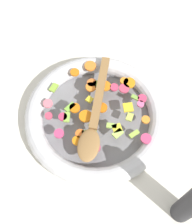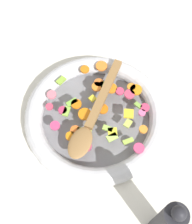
% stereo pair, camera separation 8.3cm
% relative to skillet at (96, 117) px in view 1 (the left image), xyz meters
% --- Properties ---
extents(ground_plane, '(4.00, 4.00, 0.00)m').
position_rel_skillet_xyz_m(ground_plane, '(0.00, 0.00, -0.02)').
color(ground_plane, silver).
extents(skillet, '(0.39, 0.39, 0.05)m').
position_rel_skillet_xyz_m(skillet, '(0.00, 0.00, 0.00)').
color(skillet, slate).
rests_on(skillet, ground_plane).
extents(chopped_vegetables, '(0.31, 0.28, 0.01)m').
position_rel_skillet_xyz_m(chopped_vegetables, '(0.00, 0.02, 0.03)').
color(chopped_vegetables, orange).
rests_on(chopped_vegetables, skillet).
extents(wooden_spoon, '(0.06, 0.32, 0.01)m').
position_rel_skillet_xyz_m(wooden_spoon, '(0.00, -0.02, 0.04)').
color(wooden_spoon, olive).
rests_on(wooden_spoon, chopped_vegetables).
extents(pepper_mill, '(0.05, 0.05, 0.24)m').
position_rel_skillet_xyz_m(pepper_mill, '(0.25, -0.21, 0.09)').
color(pepper_mill, '#232328').
rests_on(pepper_mill, ground_plane).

